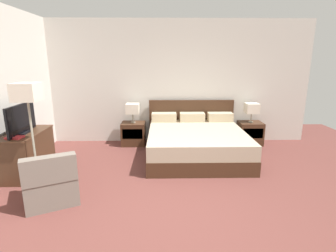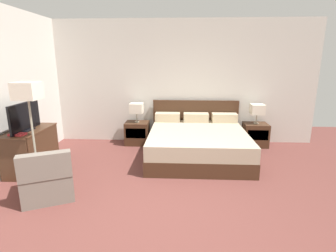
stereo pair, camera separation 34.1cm
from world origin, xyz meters
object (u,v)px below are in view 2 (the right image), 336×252
nightstand_right (255,135)px  table_lamp_left (137,108)px  tv (25,117)px  table_lamp_right (257,109)px  book_red_cover (17,134)px  floor_lamp (28,98)px  nightstand_left (137,133)px  bed (197,142)px  dresser (31,149)px  armchair_by_window (48,179)px

nightstand_right → table_lamp_left: size_ratio=1.21×
tv → table_lamp_right: bearing=20.5°
table_lamp_left → book_red_cover: 2.57m
table_lamp_left → book_red_cover: bearing=-130.2°
book_red_cover → floor_lamp: floor_lamp is taller
book_red_cover → nightstand_left: bearing=49.8°
bed → table_lamp_left: (-1.39, 0.76, 0.57)m
nightstand_right → dresser: size_ratio=0.50×
table_lamp_left → armchair_by_window: bearing=-108.8°
nightstand_right → tv: 4.82m
tv → book_red_cover: size_ratio=3.46×
table_lamp_left → tv: size_ratio=0.52×
table_lamp_left → armchair_by_window: 2.80m
nightstand_left → table_lamp_right: 2.85m
tv → nightstand_left: bearing=44.9°
table_lamp_left → tv: 2.37m
armchair_by_window → floor_lamp: (-0.38, 0.41, 1.12)m
nightstand_left → dresser: bearing=-136.1°
table_lamp_right → dresser: bearing=-160.1°
tv → floor_lamp: 0.77m
table_lamp_left → floor_lamp: floor_lamp is taller
table_lamp_right → armchair_by_window: 4.53m
table_lamp_right → armchair_by_window: size_ratio=0.49×
bed → armchair_by_window: size_ratio=2.33×
table_lamp_left → floor_lamp: size_ratio=0.27×
table_lamp_left → table_lamp_right: size_ratio=1.00×
armchair_by_window → table_lamp_right: bearing=35.2°
floor_lamp → bed: bearing=28.1°
tv → book_red_cover: 0.37m
nightstand_right → nightstand_left: bearing=180.0°
bed → nightstand_left: (-1.39, 0.76, -0.03)m
floor_lamp → tv: bearing=129.1°
bed → table_lamp_right: bed is taller
tv → floor_lamp: (0.41, -0.51, 0.40)m
armchair_by_window → floor_lamp: 1.25m
nightstand_left → floor_lamp: (-1.26, -2.18, 1.14)m
table_lamp_left → tv: tv is taller
armchair_by_window → nightstand_right: bearing=35.2°
nightstand_left → dresser: dresser is taller
nightstand_left → nightstand_right: bearing=0.0°
tv → floor_lamp: floor_lamp is taller
nightstand_right → table_lamp_right: table_lamp_right is taller
nightstand_left → table_lamp_left: bearing=90.0°
dresser → table_lamp_left: bearing=43.9°
nightstand_left → book_red_cover: 2.62m
dresser → tv: bearing=-87.4°
bed → book_red_cover: (-3.05, -1.20, 0.47)m
dresser → armchair_by_window: same height
table_lamp_right → dresser: size_ratio=0.41×
bed → book_red_cover: bed is taller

